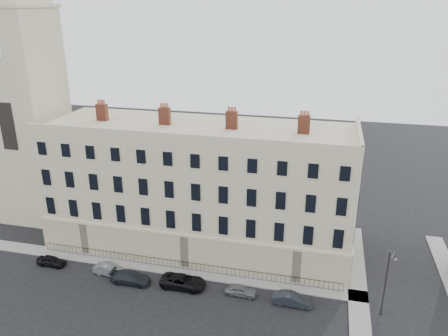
% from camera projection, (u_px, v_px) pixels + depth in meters
% --- Properties ---
extents(ground, '(160.00, 160.00, 0.00)m').
position_uv_depth(ground, '(224.00, 308.00, 43.15)').
color(ground, black).
rests_on(ground, ground).
extents(terrace, '(36.22, 12.22, 17.00)m').
position_uv_depth(terrace, '(199.00, 187.00, 52.72)').
color(terrace, beige).
rests_on(terrace, ground).
extents(church_tower, '(8.00, 8.13, 44.00)m').
position_uv_depth(church_tower, '(23.00, 83.00, 55.98)').
color(church_tower, beige).
rests_on(church_tower, ground).
extents(pavement_terrace, '(48.00, 2.00, 0.12)m').
position_uv_depth(pavement_terrace, '(149.00, 266.00, 49.89)').
color(pavement_terrace, gray).
rests_on(pavement_terrace, ground).
extents(pavement_east_return, '(2.00, 24.00, 0.12)m').
position_uv_depth(pavement_east_return, '(357.00, 279.00, 47.51)').
color(pavement_east_return, gray).
rests_on(pavement_east_return, ground).
extents(railings, '(35.00, 0.04, 0.96)m').
position_uv_depth(railings, '(183.00, 265.00, 49.20)').
color(railings, black).
rests_on(railings, ground).
extents(car_a, '(3.39, 1.38, 1.15)m').
position_uv_depth(car_a, '(51.00, 261.00, 50.04)').
color(car_a, black).
rests_on(car_a, ground).
extents(car_b, '(3.90, 1.69, 1.25)m').
position_uv_depth(car_b, '(110.00, 270.00, 48.28)').
color(car_b, slate).
rests_on(car_b, ground).
extents(car_c, '(4.43, 1.84, 1.28)m').
position_uv_depth(car_c, '(131.00, 278.00, 46.87)').
color(car_c, '#1F242A').
rests_on(car_c, ground).
extents(car_d, '(4.86, 2.26, 1.35)m').
position_uv_depth(car_d, '(183.00, 281.00, 46.14)').
color(car_d, black).
rests_on(car_d, ground).
extents(car_e, '(3.34, 1.41, 1.13)m').
position_uv_depth(car_e, '(241.00, 290.00, 44.91)').
color(car_e, slate).
rests_on(car_e, ground).
extents(car_f, '(3.84, 1.41, 1.26)m').
position_uv_depth(car_f, '(292.00, 299.00, 43.43)').
color(car_f, '#22262D').
rests_on(car_f, ground).
extents(streetlamp, '(0.56, 1.49, 7.07)m').
position_uv_depth(streetlamp, '(386.00, 281.00, 40.75)').
color(streetlamp, '#2D2D32').
rests_on(streetlamp, ground).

